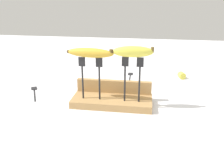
% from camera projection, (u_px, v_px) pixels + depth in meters
% --- Properties ---
extents(ground_plane, '(3.00, 3.00, 0.00)m').
position_uv_depth(ground_plane, '(112.00, 104.00, 0.99)').
color(ground_plane, silver).
extents(wooden_board, '(0.32, 0.13, 0.03)m').
position_uv_depth(wooden_board, '(112.00, 101.00, 0.99)').
color(wooden_board, '#A87F4C').
rests_on(wooden_board, ground).
extents(board_backstop, '(0.32, 0.02, 0.05)m').
position_uv_depth(board_backstop, '(114.00, 86.00, 1.03)').
color(board_backstop, '#A87F4C').
rests_on(board_backstop, wooden_board).
extents(fork_stand_left, '(0.09, 0.01, 0.17)m').
position_uv_depth(fork_stand_left, '(91.00, 74.00, 0.94)').
color(fork_stand_left, black).
rests_on(fork_stand_left, wooden_board).
extents(fork_stand_right, '(0.08, 0.01, 0.18)m').
position_uv_depth(fork_stand_right, '(132.00, 75.00, 0.92)').
color(fork_stand_right, black).
rests_on(fork_stand_right, wooden_board).
extents(banana_raised_left, '(0.19, 0.05, 0.04)m').
position_uv_depth(banana_raised_left, '(90.00, 53.00, 0.92)').
color(banana_raised_left, gold).
rests_on(banana_raised_left, fork_stand_left).
extents(banana_raised_right, '(0.16, 0.05, 0.04)m').
position_uv_depth(banana_raised_right, '(133.00, 52.00, 0.89)').
color(banana_raised_right, '#DBD147').
rests_on(banana_raised_right, fork_stand_right).
extents(fork_fallen_near, '(0.09, 0.16, 0.01)m').
position_uv_depth(fork_fallen_near, '(34.00, 91.00, 1.11)').
color(fork_fallen_near, black).
rests_on(fork_fallen_near, ground).
extents(fork_fallen_far, '(0.03, 0.19, 0.01)m').
position_uv_depth(fork_fallen_far, '(130.00, 77.00, 1.31)').
color(fork_fallen_far, black).
rests_on(fork_fallen_far, ground).
extents(banana_chunk_near, '(0.04, 0.04, 0.03)m').
position_uv_depth(banana_chunk_near, '(182.00, 75.00, 1.29)').
color(banana_chunk_near, '#DBD147').
rests_on(banana_chunk_near, ground).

